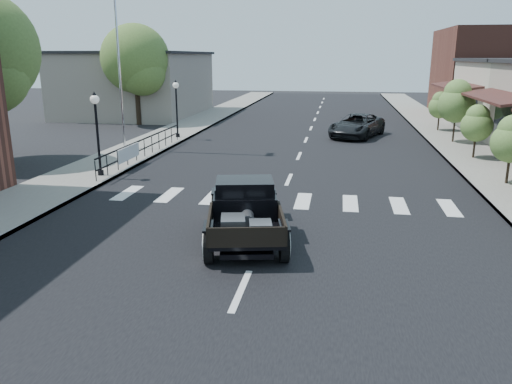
# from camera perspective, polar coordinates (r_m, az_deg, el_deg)

# --- Properties ---
(ground) EXTENTS (120.00, 120.00, 0.00)m
(ground) POSITION_cam_1_polar(r_m,az_deg,el_deg) (13.53, 0.73, -5.67)
(ground) COLOR black
(ground) RESTS_ON ground
(road) EXTENTS (14.00, 80.00, 0.02)m
(road) POSITION_cam_1_polar(r_m,az_deg,el_deg) (27.98, 5.45, 5.27)
(road) COLOR black
(road) RESTS_ON ground
(road_markings) EXTENTS (12.00, 60.00, 0.06)m
(road_markings) POSITION_cam_1_polar(r_m,az_deg,el_deg) (23.09, 4.53, 3.13)
(road_markings) COLOR silver
(road_markings) RESTS_ON ground
(sidewalk_left) EXTENTS (3.00, 80.00, 0.15)m
(sidewalk_left) POSITION_cam_1_polar(r_m,az_deg,el_deg) (29.78, -11.17, 5.79)
(sidewalk_left) COLOR gray
(sidewalk_left) RESTS_ON ground
(sidewalk_right) EXTENTS (3.00, 80.00, 0.15)m
(sidewalk_right) POSITION_cam_1_polar(r_m,az_deg,el_deg) (28.67, 22.70, 4.53)
(sidewalk_right) COLOR #99978B
(sidewalk_right) RESTS_ON ground
(low_building_left) EXTENTS (10.00, 12.00, 5.00)m
(low_building_left) POSITION_cam_1_polar(r_m,az_deg,el_deg) (43.95, -13.45, 11.83)
(low_building_left) COLOR gray
(low_building_left) RESTS_ON ground
(far_building_right) EXTENTS (11.00, 10.00, 7.00)m
(far_building_right) POSITION_cam_1_polar(r_m,az_deg,el_deg) (46.54, 27.10, 12.01)
(far_building_right) COLOR brown
(far_building_right) RESTS_ON ground
(railing) EXTENTS (0.08, 10.00, 1.00)m
(railing) POSITION_cam_1_polar(r_m,az_deg,el_deg) (24.67, -12.65, 5.13)
(railing) COLOR black
(railing) RESTS_ON sidewalk_left
(banner) EXTENTS (0.04, 2.20, 0.60)m
(banner) POSITION_cam_1_polar(r_m,az_deg,el_deg) (22.86, -14.29, 3.74)
(banner) COLOR silver
(banner) RESTS_ON sidewalk_left
(lamp_post_b) EXTENTS (0.36, 0.36, 3.34)m
(lamp_post_b) POSITION_cam_1_polar(r_m,az_deg,el_deg) (21.01, -17.65, 6.31)
(lamp_post_b) COLOR black
(lamp_post_b) RESTS_ON sidewalk_left
(lamp_post_c) EXTENTS (0.36, 0.36, 3.34)m
(lamp_post_c) POSITION_cam_1_polar(r_m,az_deg,el_deg) (30.19, -9.05, 9.36)
(lamp_post_c) COLOR black
(lamp_post_c) RESTS_ON sidewalk_left
(flagpole) EXTENTS (0.12, 0.12, 13.16)m
(flagpole) POSITION_cam_1_polar(r_m,az_deg,el_deg) (26.96, -15.74, 18.77)
(flagpole) COLOR silver
(flagpole) RESTS_ON sidewalk_left
(big_tree_far) EXTENTS (4.81, 4.81, 7.07)m
(big_tree_far) POSITION_cam_1_polar(r_m,az_deg,el_deg) (37.41, -13.53, 12.88)
(big_tree_far) COLOR #4C682C
(big_tree_far) RESTS_ON ground
(small_tree_b) EXTENTS (1.50, 1.50, 2.51)m
(small_tree_b) POSITION_cam_1_polar(r_m,az_deg,el_deg) (21.05, 27.08, 4.21)
(small_tree_b) COLOR #4F7133
(small_tree_b) RESTS_ON sidewalk_right
(small_tree_c) EXTENTS (1.46, 1.46, 2.43)m
(small_tree_c) POSITION_cam_1_polar(r_m,az_deg,el_deg) (25.87, 23.84, 6.26)
(small_tree_c) COLOR #4F7133
(small_tree_c) RESTS_ON sidewalk_right
(small_tree_d) EXTENTS (2.01, 2.01, 3.34)m
(small_tree_d) POSITION_cam_1_polar(r_m,az_deg,el_deg) (30.31, 21.85, 8.49)
(small_tree_d) COLOR #4F7133
(small_tree_d) RESTS_ON sidewalk_right
(small_tree_e) EXTENTS (1.44, 1.44, 2.39)m
(small_tree_e) POSITION_cam_1_polar(r_m,az_deg,el_deg) (34.87, 20.23, 8.61)
(small_tree_e) COLOR #4F7133
(small_tree_e) RESTS_ON sidewalk_right
(hotrod_pickup) EXTENTS (3.15, 5.11, 1.65)m
(hotrod_pickup) POSITION_cam_1_polar(r_m,az_deg,el_deg) (13.50, -1.28, -2.02)
(hotrod_pickup) COLOR black
(hotrod_pickup) RESTS_ON ground
(second_car) EXTENTS (3.90, 5.50, 1.39)m
(second_car) POSITION_cam_1_polar(r_m,az_deg,el_deg) (31.52, 11.46, 7.43)
(second_car) COLOR black
(second_car) RESTS_ON ground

